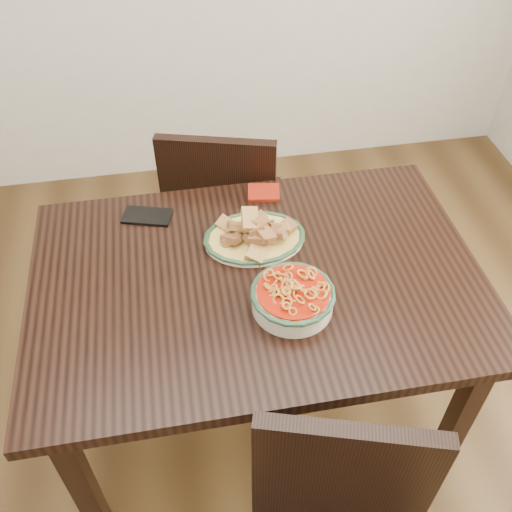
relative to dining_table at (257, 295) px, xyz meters
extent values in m
plane|color=#3B2712|center=(-0.01, -0.14, -0.66)|extent=(3.50, 3.50, 0.00)
cube|color=black|center=(0.00, 0.00, 0.07)|extent=(1.32, 0.88, 0.04)
cube|color=black|center=(-0.57, -0.35, -0.31)|extent=(0.06, 0.06, 0.71)
cube|color=black|center=(0.57, -0.35, -0.31)|extent=(0.06, 0.06, 0.71)
cube|color=black|center=(-0.57, 0.35, -0.31)|extent=(0.06, 0.06, 0.71)
cube|color=black|center=(0.57, 0.35, -0.31)|extent=(0.06, 0.06, 0.71)
cube|color=black|center=(0.00, 0.69, -0.23)|extent=(0.52, 0.52, 0.04)
cube|color=black|center=(0.21, 0.81, -0.46)|extent=(0.04, 0.04, 0.41)
cube|color=black|center=(-0.12, 0.90, -0.46)|extent=(0.04, 0.04, 0.41)
cube|color=black|center=(0.12, 0.48, -0.46)|extent=(0.04, 0.04, 0.41)
cube|color=black|center=(-0.21, 0.58, -0.46)|extent=(0.04, 0.04, 0.41)
cube|color=black|center=(-0.05, 0.51, 0.01)|extent=(0.42, 0.15, 0.44)
cube|color=black|center=(0.09, -0.59, 0.01)|extent=(0.41, 0.16, 0.44)
ellipsoid|color=#F3E5CD|center=(0.02, 0.15, 0.10)|extent=(0.31, 0.23, 0.02)
ellipsoid|color=gold|center=(0.02, 0.15, 0.10)|extent=(0.30, 0.22, 0.01)
torus|color=#18361F|center=(0.02, 0.15, 0.10)|extent=(0.24, 0.24, 0.01)
cylinder|color=beige|center=(0.07, -0.13, 0.12)|extent=(0.22, 0.22, 0.06)
torus|color=#1A3924|center=(0.07, -0.13, 0.14)|extent=(0.23, 0.23, 0.02)
cylinder|color=#9E1807|center=(0.07, -0.13, 0.15)|extent=(0.20, 0.20, 0.01)
cube|color=black|center=(-0.30, 0.32, 0.09)|extent=(0.17, 0.12, 0.01)
cube|color=maroon|center=(0.09, 0.37, 0.09)|extent=(0.12, 0.10, 0.01)
camera|label=1|loc=(-0.20, -1.12, 1.30)|focal=40.00mm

